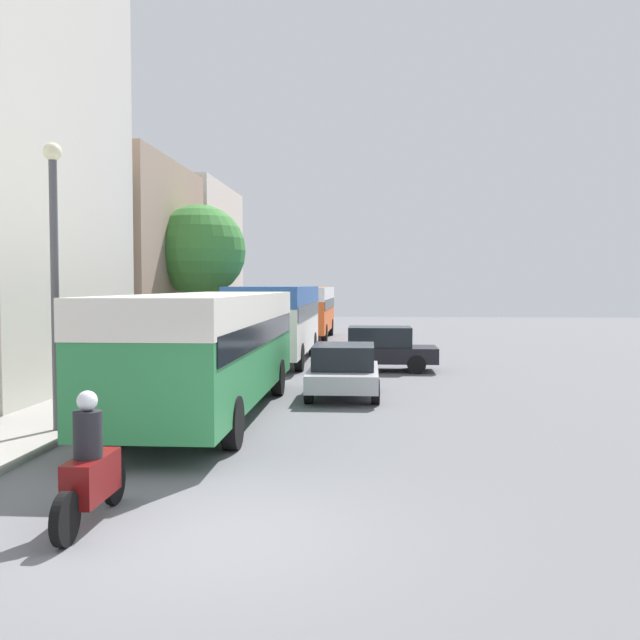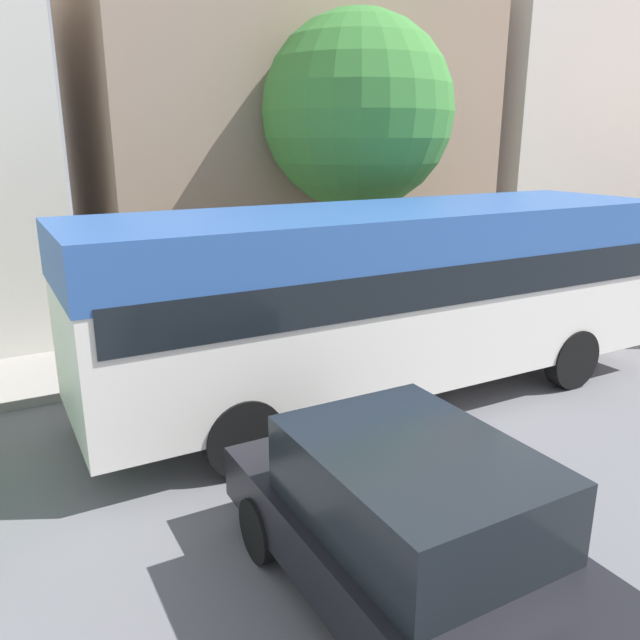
{
  "view_description": "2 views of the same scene",
  "coord_description": "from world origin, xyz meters",
  "px_view_note": "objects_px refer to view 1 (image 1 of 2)",
  "views": [
    {
      "loc": [
        1.93,
        -8.35,
        3.06
      ],
      "look_at": [
        -0.07,
        19.71,
        1.67
      ],
      "focal_mm": 40.0,
      "sensor_mm": 36.0,
      "label": 1
    },
    {
      "loc": [
        5.9,
        14.1,
        3.98
      ],
      "look_at": [
        -1.7,
        18.29,
        1.46
      ],
      "focal_mm": 35.0,
      "sensor_mm": 36.0,
      "label": 2
    }
  ],
  "objects_px": {
    "bus_lead": "(209,336)",
    "pedestrian_near_curb": "(245,321)",
    "car_crossing": "(380,348)",
    "bus_third_in_line": "(308,305)",
    "car_far_curb": "(344,369)",
    "motorcycle_behind_lead": "(90,471)",
    "bus_following": "(277,313)"
  },
  "relations": [
    {
      "from": "bus_lead",
      "to": "pedestrian_near_curb",
      "type": "xyz_separation_m",
      "value": [
        -3.46,
        24.12,
        -0.89
      ]
    },
    {
      "from": "bus_third_in_line",
      "to": "motorcycle_behind_lead",
      "type": "bearing_deg",
      "value": -90.0
    },
    {
      "from": "motorcycle_behind_lead",
      "to": "pedestrian_near_curb",
      "type": "height_order",
      "value": "pedestrian_near_curb"
    },
    {
      "from": "bus_following",
      "to": "car_far_curb",
      "type": "distance_m",
      "value": 9.07
    },
    {
      "from": "bus_following",
      "to": "bus_third_in_line",
      "type": "bearing_deg",
      "value": 89.4
    },
    {
      "from": "bus_lead",
      "to": "bus_third_in_line",
      "type": "relative_size",
      "value": 1.13
    },
    {
      "from": "bus_lead",
      "to": "motorcycle_behind_lead",
      "type": "xyz_separation_m",
      "value": [
        0.16,
        -7.47,
        -1.18
      ]
    },
    {
      "from": "car_far_curb",
      "to": "bus_lead",
      "type": "bearing_deg",
      "value": -133.18
    },
    {
      "from": "bus_following",
      "to": "bus_third_in_line",
      "type": "height_order",
      "value": "bus_following"
    },
    {
      "from": "bus_following",
      "to": "car_far_curb",
      "type": "bearing_deg",
      "value": -70.79
    },
    {
      "from": "bus_following",
      "to": "motorcycle_behind_lead",
      "type": "height_order",
      "value": "bus_following"
    },
    {
      "from": "car_far_curb",
      "to": "car_crossing",
      "type": "bearing_deg",
      "value": 79.96
    },
    {
      "from": "motorcycle_behind_lead",
      "to": "bus_third_in_line",
      "type": "bearing_deg",
      "value": 90.0
    },
    {
      "from": "car_far_curb",
      "to": "bus_following",
      "type": "bearing_deg",
      "value": 109.21
    },
    {
      "from": "motorcycle_behind_lead",
      "to": "bus_lead",
      "type": "bearing_deg",
      "value": 91.25
    },
    {
      "from": "bus_third_in_line",
      "to": "car_crossing",
      "type": "distance_m",
      "value": 15.24
    },
    {
      "from": "car_far_curb",
      "to": "pedestrian_near_curb",
      "type": "xyz_separation_m",
      "value": [
        -6.45,
        20.93,
        0.23
      ]
    },
    {
      "from": "bus_third_in_line",
      "to": "bus_following",
      "type": "bearing_deg",
      "value": -90.6
    },
    {
      "from": "motorcycle_behind_lead",
      "to": "car_far_curb",
      "type": "relative_size",
      "value": 0.58
    },
    {
      "from": "bus_third_in_line",
      "to": "bus_lead",
      "type": "bearing_deg",
      "value": -90.39
    },
    {
      "from": "bus_third_in_line",
      "to": "motorcycle_behind_lead",
      "type": "height_order",
      "value": "bus_third_in_line"
    },
    {
      "from": "bus_lead",
      "to": "car_far_curb",
      "type": "distance_m",
      "value": 4.51
    },
    {
      "from": "bus_lead",
      "to": "bus_third_in_line",
      "type": "bearing_deg",
      "value": 89.61
    },
    {
      "from": "bus_following",
      "to": "pedestrian_near_curb",
      "type": "relative_size",
      "value": 5.84
    },
    {
      "from": "pedestrian_near_curb",
      "to": "car_far_curb",
      "type": "bearing_deg",
      "value": -72.86
    },
    {
      "from": "car_crossing",
      "to": "bus_third_in_line",
      "type": "bearing_deg",
      "value": -165.18
    },
    {
      "from": "bus_following",
      "to": "car_far_curb",
      "type": "relative_size",
      "value": 2.44
    },
    {
      "from": "bus_third_in_line",
      "to": "pedestrian_near_curb",
      "type": "bearing_deg",
      "value": 175.79
    },
    {
      "from": "bus_lead",
      "to": "motorcycle_behind_lead",
      "type": "bearing_deg",
      "value": -88.75
    },
    {
      "from": "car_crossing",
      "to": "pedestrian_near_curb",
      "type": "xyz_separation_m",
      "value": [
        -7.51,
        14.96,
        0.17
      ]
    },
    {
      "from": "bus_third_in_line",
      "to": "car_far_curb",
      "type": "relative_size",
      "value": 2.42
    },
    {
      "from": "bus_lead",
      "to": "car_crossing",
      "type": "distance_m",
      "value": 10.07
    }
  ]
}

